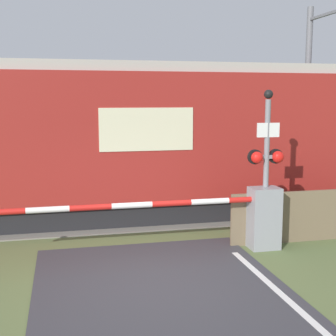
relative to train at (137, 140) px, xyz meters
The scene contains 7 objects.
ground_plane 4.88m from the train, 95.06° to the right, with size 80.00×80.00×0.00m, color #5B6B3D.
track_bed 2.00m from the train, behind, with size 36.00×3.20×0.13m.
train is the anchor object (origin of this frame).
crossing_barrier 3.85m from the train, 63.27° to the right, with size 5.81×0.44×1.26m.
signal_post 3.82m from the train, 55.96° to the right, with size 0.75×0.26×3.21m.
catenary_pole 6.63m from the train, 21.29° to the left, with size 0.20×1.90×5.96m.
roadside_fence 4.86m from the train, 40.11° to the right, with size 4.18×0.06×1.10m.
Camera 1 is at (-1.48, -7.37, 3.05)m, focal length 50.00 mm.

